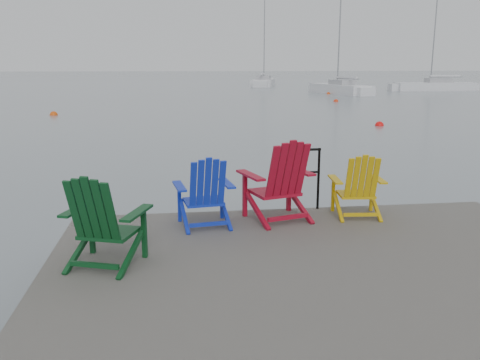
{
  "coord_description": "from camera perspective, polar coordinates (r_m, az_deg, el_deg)",
  "views": [
    {
      "loc": [
        -1.6,
        -4.51,
        2.57
      ],
      "look_at": [
        -0.61,
        2.95,
        0.85
      ],
      "focal_mm": 38.0,
      "sensor_mm": 36.0,
      "label": 1
    }
  ],
  "objects": [
    {
      "name": "ground",
      "position": [
        5.43,
        10.94,
        -15.6
      ],
      "size": [
        400.0,
        400.0,
        0.0
      ],
      "primitive_type": "plane",
      "color": "slate",
      "rests_on": "ground"
    },
    {
      "name": "dock",
      "position": [
        5.28,
        11.1,
        -12.27
      ],
      "size": [
        6.0,
        5.0,
        1.4
      ],
      "color": "#2E2B29",
      "rests_on": "ground"
    },
    {
      "name": "handrail",
      "position": [
        7.36,
        7.18,
        0.8
      ],
      "size": [
        0.48,
        0.04,
        0.9
      ],
      "color": "black",
      "rests_on": "dock"
    },
    {
      "name": "chair_green",
      "position": [
        5.42,
        -15.2,
        -4.39
      ],
      "size": [
        0.95,
        0.91,
        0.99
      ],
      "rotation": [
        0.0,
        0.0,
        -0.35
      ],
      "color": "#0A3918",
      "rests_on": "dock"
    },
    {
      "name": "chair_blue",
      "position": [
        6.55,
        -3.95,
        -1.29
      ],
      "size": [
        0.81,
        0.76,
        0.93
      ],
      "rotation": [
        0.0,
        0.0,
        0.13
      ],
      "color": "#1129B4",
      "rests_on": "dock"
    },
    {
      "name": "chair_red",
      "position": [
        6.79,
        4.48,
        -0.03
      ],
      "size": [
        1.03,
        0.98,
        1.1
      ],
      "rotation": [
        0.0,
        0.0,
        0.28
      ],
      "color": "maroon",
      "rests_on": "dock"
    },
    {
      "name": "chair_yellow",
      "position": [
        7.14,
        13.15,
        -0.58
      ],
      "size": [
        0.76,
        0.71,
        0.89
      ],
      "rotation": [
        0.0,
        0.0,
        -0.1
      ],
      "color": "#C69D0B",
      "rests_on": "dock"
    },
    {
      "name": "sailboat_near",
      "position": [
        47.66,
        11.12,
        9.95
      ],
      "size": [
        3.76,
        8.41,
        11.28
      ],
      "rotation": [
        0.0,
        0.0,
        0.21
      ],
      "color": "silver",
      "rests_on": "ground"
    },
    {
      "name": "sailboat_mid",
      "position": [
        64.16,
        2.65,
        10.86
      ],
      "size": [
        4.64,
        9.45,
        12.53
      ],
      "rotation": [
        0.0,
        0.0,
        -0.26
      ],
      "color": "silver",
      "rests_on": "ground"
    },
    {
      "name": "sailboat_far",
      "position": [
        55.56,
        20.97,
        9.73
      ],
      "size": [
        7.88,
        2.33,
        10.86
      ],
      "rotation": [
        0.0,
        0.0,
        1.53
      ],
      "color": "silver",
      "rests_on": "ground"
    },
    {
      "name": "buoy_a",
      "position": [
        22.69,
        15.38,
        5.9
      ],
      "size": [
        0.37,
        0.37,
        0.37
      ],
      "primitive_type": "sphere",
      "color": "red",
      "rests_on": "ground"
    },
    {
      "name": "buoy_b",
      "position": [
        28.21,
        -20.18,
        6.85
      ],
      "size": [
        0.41,
        0.41,
        0.41
      ],
      "primitive_type": "sphere",
      "color": "#DC4B0C",
      "rests_on": "ground"
    },
    {
      "name": "buoy_c",
      "position": [
        37.03,
        10.72,
        8.65
      ],
      "size": [
        0.35,
        0.35,
        0.35
      ],
      "primitive_type": "sphere",
      "color": "red",
      "rests_on": "ground"
    },
    {
      "name": "buoy_d",
      "position": [
        46.69,
        9.9,
        9.51
      ],
      "size": [
        0.33,
        0.33,
        0.33
      ],
      "primitive_type": "sphere",
      "color": "#DC400C",
      "rests_on": "ground"
    }
  ]
}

